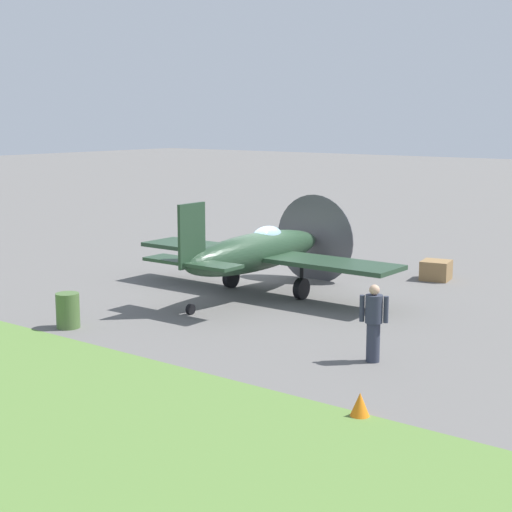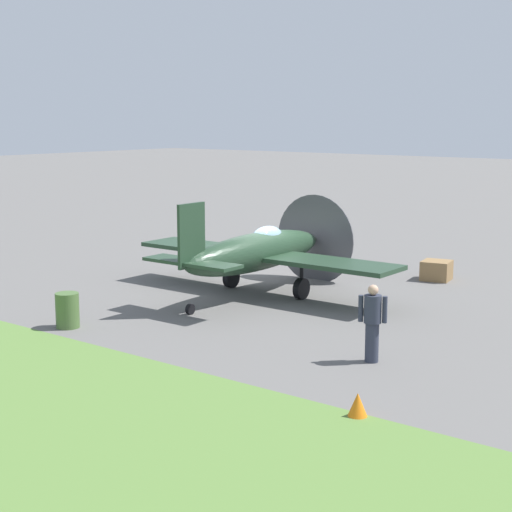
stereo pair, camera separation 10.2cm
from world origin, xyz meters
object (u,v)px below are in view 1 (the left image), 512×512
airplane_lead (259,252)px  fuel_drum (68,311)px  supply_crate (436,270)px  ground_crew_chief (374,321)px  runway_marker_cone (360,404)px

airplane_lead → fuel_drum: (-1.50, -6.03, -0.88)m
airplane_lead → supply_crate: airplane_lead is taller
fuel_drum → ground_crew_chief: bearing=16.3°
ground_crew_chief → fuel_drum: (-7.59, -2.22, -0.46)m
airplane_lead → ground_crew_chief: 7.20m
airplane_lead → fuel_drum: 6.28m
ground_crew_chief → runway_marker_cone: 3.44m
ground_crew_chief → runway_marker_cone: size_ratio=3.93×
ground_crew_chief → runway_marker_cone: ground_crew_chief is taller
runway_marker_cone → supply_crate: bearing=109.5°
ground_crew_chief → fuel_drum: 7.92m
airplane_lead → runway_marker_cone: 10.25m
runway_marker_cone → fuel_drum: bearing=174.9°
supply_crate → runway_marker_cone: bearing=-70.5°
fuel_drum → runway_marker_cone: fuel_drum is taller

